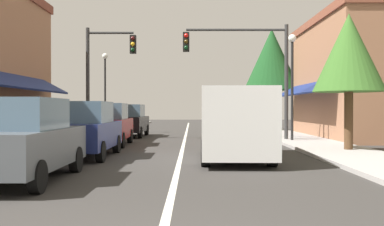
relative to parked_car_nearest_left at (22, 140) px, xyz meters
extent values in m
plane|color=#33302D|center=(3.24, 12.10, -0.88)|extent=(80.00, 80.00, 0.00)
cube|color=gray|center=(-2.26, 12.10, -0.82)|extent=(2.60, 56.00, 0.12)
cube|color=#A39E99|center=(8.74, 12.10, -0.82)|extent=(2.60, 56.00, 0.12)
cube|color=silver|center=(3.24, 12.10, -0.88)|extent=(0.14, 52.00, 0.01)
cube|color=navy|center=(-3.01, 6.10, 1.72)|extent=(1.27, 11.76, 0.73)
cube|color=slate|center=(-3.62, 9.18, 3.68)|extent=(0.08, 1.10, 1.30)
cube|color=#9E6B4C|center=(12.82, 14.10, 2.10)|extent=(5.56, 10.00, 5.95)
cube|color=brown|center=(12.82, 14.10, 5.27)|extent=(5.76, 10.20, 0.40)
cube|color=slate|center=(10.10, 14.10, 0.52)|extent=(0.08, 7.60, 1.80)
cube|color=navy|center=(9.49, 14.10, 1.72)|extent=(1.27, 8.40, 0.73)
cube|color=slate|center=(10.10, 11.90, 3.41)|extent=(0.08, 1.10, 1.30)
cube|color=slate|center=(10.10, 16.30, 3.41)|extent=(0.08, 1.10, 1.30)
cube|color=#4C5156|center=(0.00, 0.03, -0.17)|extent=(1.74, 4.11, 0.80)
cube|color=slate|center=(0.00, -0.07, 0.56)|extent=(1.53, 2.01, 0.66)
cylinder|color=black|center=(-0.80, 1.37, -0.57)|extent=(0.20, 0.62, 0.62)
cylinder|color=black|center=(0.78, 1.38, -0.57)|extent=(0.20, 0.62, 0.62)
cylinder|color=black|center=(0.80, -1.32, -0.57)|extent=(0.20, 0.62, 0.62)
cube|color=navy|center=(0.19, 4.69, -0.17)|extent=(1.73, 4.11, 0.80)
cube|color=slate|center=(0.19, 4.59, 0.56)|extent=(1.53, 2.01, 0.66)
cylinder|color=black|center=(-0.61, 6.04, -0.57)|extent=(0.20, 0.62, 0.62)
cylinder|color=black|center=(0.97, 6.04, -0.57)|extent=(0.20, 0.62, 0.62)
cylinder|color=black|center=(-0.60, 3.33, -0.57)|extent=(0.20, 0.62, 0.62)
cylinder|color=black|center=(0.98, 3.34, -0.57)|extent=(0.20, 0.62, 0.62)
cube|color=maroon|center=(0.04, 9.18, -0.17)|extent=(1.81, 4.14, 0.80)
cube|color=slate|center=(0.05, 9.08, 0.56)|extent=(1.56, 2.03, 0.66)
cylinder|color=black|center=(-0.78, 10.52, -0.57)|extent=(0.21, 0.62, 0.62)
cylinder|color=black|center=(0.81, 10.55, -0.57)|extent=(0.21, 0.62, 0.62)
cylinder|color=black|center=(-0.72, 7.82, -0.57)|extent=(0.21, 0.62, 0.62)
cylinder|color=black|center=(0.86, 7.85, -0.57)|extent=(0.21, 0.62, 0.62)
cube|color=black|center=(0.15, 14.87, -0.17)|extent=(1.81, 4.14, 0.80)
cube|color=slate|center=(0.14, 14.77, 0.56)|extent=(1.57, 2.03, 0.66)
cylinder|color=black|center=(-0.61, 16.24, -0.57)|extent=(0.21, 0.62, 0.62)
cylinder|color=black|center=(0.97, 16.21, -0.57)|extent=(0.21, 0.62, 0.62)
cylinder|color=black|center=(-0.67, 13.54, -0.57)|extent=(0.21, 0.62, 0.62)
cylinder|color=black|center=(0.91, 13.50, -0.57)|extent=(0.21, 0.62, 0.62)
cube|color=silver|center=(4.90, 3.97, 0.29)|extent=(2.11, 5.06, 1.90)
cube|color=slate|center=(4.97, 6.37, 0.72)|extent=(1.73, 0.32, 0.84)
cube|color=black|center=(4.97, 6.55, -0.40)|extent=(1.87, 0.26, 0.24)
cylinder|color=black|center=(4.06, 5.55, -0.52)|extent=(0.26, 0.73, 0.72)
cylinder|color=black|center=(5.83, 5.50, -0.52)|extent=(0.26, 0.73, 0.72)
cylinder|color=black|center=(3.97, 2.45, -0.52)|extent=(0.26, 0.73, 0.72)
cylinder|color=black|center=(5.73, 2.40, -0.52)|extent=(0.26, 0.73, 0.72)
cylinder|color=#333333|center=(8.04, 11.39, 1.87)|extent=(0.18, 0.18, 5.49)
cylinder|color=#333333|center=(5.69, 11.39, 4.36)|extent=(4.71, 0.12, 0.12)
cube|color=black|center=(3.33, 11.21, 3.76)|extent=(0.30, 0.24, 0.90)
sphere|color=red|center=(3.33, 11.08, 4.04)|extent=(0.20, 0.20, 0.20)
sphere|color=#3D2D0C|center=(3.33, 11.08, 3.76)|extent=(0.20, 0.20, 0.20)
sphere|color=#0C3316|center=(3.33, 11.08, 3.48)|extent=(0.20, 0.20, 0.20)
cylinder|color=#333333|center=(-1.56, 12.52, 1.89)|extent=(0.18, 0.18, 5.55)
cylinder|color=#333333|center=(-0.42, 12.52, 4.42)|extent=(2.27, 0.12, 0.12)
cube|color=black|center=(0.71, 12.34, 3.82)|extent=(0.30, 0.24, 0.90)
sphere|color=#420F0F|center=(0.71, 12.21, 4.10)|extent=(0.20, 0.20, 0.20)
sphere|color=yellow|center=(0.71, 12.21, 3.82)|extent=(0.20, 0.20, 0.20)
sphere|color=#0C3316|center=(0.71, 12.21, 3.54)|extent=(0.20, 0.20, 0.20)
cylinder|color=black|center=(8.16, 10.72, 1.40)|extent=(0.12, 0.12, 4.56)
sphere|color=white|center=(8.16, 10.72, 3.86)|extent=(0.36, 0.36, 0.36)
cylinder|color=black|center=(-1.82, 18.17, 1.44)|extent=(0.12, 0.12, 4.64)
sphere|color=white|center=(-1.82, 18.17, 3.94)|extent=(0.36, 0.36, 0.36)
cylinder|color=#4C331E|center=(9.08, 6.09, 0.38)|extent=(0.30, 0.30, 2.51)
cone|color=#386626|center=(9.08, 6.09, 2.62)|extent=(2.48, 2.48, 2.73)
cylinder|color=#4C331E|center=(8.94, 20.18, 0.80)|extent=(0.30, 0.30, 3.35)
cone|color=#19471E|center=(8.94, 20.18, 3.96)|extent=(3.72, 3.72, 4.09)
camera|label=1|loc=(3.61, -9.29, 0.67)|focal=41.24mm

